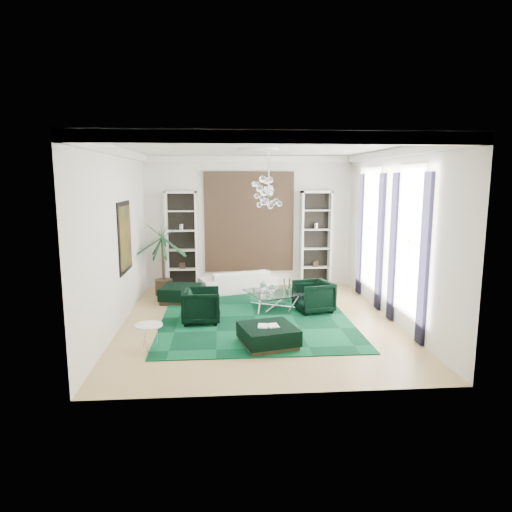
{
  "coord_description": "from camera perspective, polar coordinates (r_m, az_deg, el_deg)",
  "views": [
    {
      "loc": [
        -0.81,
        -9.77,
        3.14
      ],
      "look_at": [
        -0.03,
        0.5,
        1.4
      ],
      "focal_mm": 32.0,
      "sensor_mm": 36.0,
      "label": 1
    }
  ],
  "objects": [
    {
      "name": "sofa",
      "position": [
        12.85,
        -2.25,
        -3.12
      ],
      "size": [
        2.27,
        1.45,
        0.62
      ],
      "primitive_type": "imported",
      "rotation": [
        0.0,
        0.0,
        3.46
      ],
      "color": "white",
      "rests_on": "floor"
    },
    {
      "name": "curtain_far_b",
      "position": [
        12.72,
        12.9,
        2.64
      ],
      "size": [
        0.07,
        0.3,
        3.25
      ],
      "primitive_type": "cube",
      "color": "black",
      "rests_on": "floor"
    },
    {
      "name": "side_table",
      "position": [
        8.78,
        -13.21,
        -9.92
      ],
      "size": [
        0.59,
        0.59,
        0.49
      ],
      "primitive_type": "cylinder",
      "rotation": [
        0.0,
        0.0,
        0.18
      ],
      "color": "white",
      "rests_on": "floor"
    },
    {
      "name": "curtain_near_b",
      "position": [
        10.47,
        16.77,
        1.01
      ],
      "size": [
        0.07,
        0.3,
        3.25
      ],
      "primitive_type": "cube",
      "color": "black",
      "rests_on": "floor"
    },
    {
      "name": "wall_back",
      "position": [
        13.36,
        -0.88,
        4.29
      ],
      "size": [
        6.0,
        0.02,
        3.8
      ],
      "primitive_type": "cube",
      "color": "silver",
      "rests_on": "ground"
    },
    {
      "name": "rug",
      "position": [
        10.63,
        -0.16,
        -7.51
      ],
      "size": [
        4.2,
        5.0,
        0.02
      ],
      "primitive_type": "cube",
      "color": "black",
      "rests_on": "floor"
    },
    {
      "name": "curtain_near_a",
      "position": [
        9.05,
        20.29,
        -0.47
      ],
      "size": [
        0.07,
        0.3,
        3.25
      ],
      "primitive_type": "cube",
      "color": "black",
      "rests_on": "floor"
    },
    {
      "name": "book",
      "position": [
        8.71,
        1.53,
        -8.67
      ],
      "size": [
        0.4,
        0.27,
        0.03
      ],
      "primitive_type": "cube",
      "color": "white",
      "rests_on": "ottoman_front"
    },
    {
      "name": "armchair_left",
      "position": [
        10.18,
        -6.86,
        -6.2
      ],
      "size": [
        0.85,
        0.83,
        0.76
      ],
      "primitive_type": "imported",
      "rotation": [
        0.0,
        0.0,
        1.6
      ],
      "color": "black",
      "rests_on": "floor"
    },
    {
      "name": "curtain_far_a",
      "position": [
        11.25,
        15.24,
        1.66
      ],
      "size": [
        0.07,
        0.3,
        3.25
      ],
      "primitive_type": "cube",
      "color": "black",
      "rests_on": "floor"
    },
    {
      "name": "chandelier",
      "position": [
        10.08,
        1.58,
        7.96
      ],
      "size": [
        0.96,
        0.96,
        0.76
      ],
      "primitive_type": null,
      "rotation": [
        0.0,
        0.0,
        0.15
      ],
      "color": "white",
      "rests_on": "ceiling"
    },
    {
      "name": "ceiling_medallion",
      "position": [
        10.12,
        0.24,
        13.18
      ],
      "size": [
        0.9,
        0.9,
        0.05
      ],
      "primitive_type": "cylinder",
      "color": "white",
      "rests_on": "ceiling"
    },
    {
      "name": "armchair_right",
      "position": [
        10.98,
        7.18,
        -5.04
      ],
      "size": [
        0.99,
        0.97,
        0.75
      ],
      "primitive_type": "imported",
      "rotation": [
        0.0,
        0.0,
        -1.33
      ],
      "color": "black",
      "rests_on": "floor"
    },
    {
      "name": "window_near",
      "position": [
        9.73,
        18.67,
        1.78
      ],
      "size": [
        0.03,
        1.1,
        2.9
      ],
      "primitive_type": "cube",
      "color": "white",
      "rests_on": "wall_right"
    },
    {
      "name": "tapestry",
      "position": [
        13.31,
        -0.87,
        4.27
      ],
      "size": [
        2.5,
        0.06,
        2.8
      ],
      "primitive_type": "cube",
      "color": "black",
      "rests_on": "wall_back"
    },
    {
      "name": "ottoman_front",
      "position": [
        8.78,
        1.53,
        -9.98
      ],
      "size": [
        1.19,
        1.19,
        0.39
      ],
      "primitive_type": "cube",
      "rotation": [
        0.0,
        0.0,
        0.24
      ],
      "color": "black",
      "rests_on": "floor"
    },
    {
      "name": "wall_right",
      "position": [
        10.57,
        16.88,
        2.46
      ],
      "size": [
        0.02,
        7.0,
        3.8
      ],
      "primitive_type": "cube",
      "color": "silver",
      "rests_on": "ground"
    },
    {
      "name": "table_plant",
      "position": [
        10.93,
        4.08,
        -4.17
      ],
      "size": [
        0.15,
        0.13,
        0.25
      ],
      "primitive_type": "imported",
      "rotation": [
        0.0,
        0.0,
        0.12
      ],
      "color": "#164824",
      "rests_on": "coffee_table"
    },
    {
      "name": "ottoman_side",
      "position": [
        11.96,
        -9.37,
        -4.71
      ],
      "size": [
        1.1,
        1.1,
        0.42
      ],
      "primitive_type": "cube",
      "rotation": [
        0.0,
        0.0,
        -0.19
      ],
      "color": "black",
      "rests_on": "floor"
    },
    {
      "name": "palm",
      "position": [
        12.56,
        -11.59,
        0.96
      ],
      "size": [
        1.66,
        1.66,
        2.59
      ],
      "primitive_type": null,
      "rotation": [
        0.0,
        0.0,
        -0.03
      ],
      "color": "#164824",
      "rests_on": "floor"
    },
    {
      "name": "painting",
      "position": [
        10.67,
        -16.02,
        2.29
      ],
      "size": [
        0.04,
        1.3,
        1.6
      ],
      "primitive_type": "cube",
      "color": "black",
      "rests_on": "wall_left"
    },
    {
      "name": "floor",
      "position": [
        10.3,
        0.36,
        -8.2
      ],
      "size": [
        6.0,
        7.0,
        0.02
      ],
      "primitive_type": "cube",
      "color": "tan",
      "rests_on": "ground"
    },
    {
      "name": "window_far",
      "position": [
        11.96,
        14.21,
        3.37
      ],
      "size": [
        0.03,
        1.1,
        2.9
      ],
      "primitive_type": "cube",
      "color": "white",
      "rests_on": "wall_right"
    },
    {
      "name": "coffee_table",
      "position": [
        11.22,
        2.34,
        -5.55
      ],
      "size": [
        1.54,
        1.54,
        0.41
      ],
      "primitive_type": null,
      "rotation": [
        0.0,
        0.0,
        0.34
      ],
      "color": "white",
      "rests_on": "floor"
    },
    {
      "name": "shelving_right",
      "position": [
        13.48,
        7.49,
        2.12
      ],
      "size": [
        0.9,
        0.38,
        2.8
      ],
      "primitive_type": null,
      "color": "white",
      "rests_on": "floor"
    },
    {
      "name": "crown_molding",
      "position": [
        9.82,
        0.38,
        12.88
      ],
      "size": [
        6.0,
        7.0,
        0.18
      ],
      "primitive_type": null,
      "color": "white",
      "rests_on": "ceiling"
    },
    {
      "name": "shelving_left",
      "position": [
        13.25,
        -9.27,
        1.94
      ],
      "size": [
        0.9,
        0.38,
        2.8
      ],
      "primitive_type": null,
      "color": "white",
      "rests_on": "floor"
    },
    {
      "name": "wall_left",
      "position": [
        10.09,
        -16.93,
        2.13
      ],
      "size": [
        0.02,
        7.0,
        3.8
      ],
      "primitive_type": "cube",
      "color": "silver",
      "rests_on": "ground"
    },
    {
      "name": "ceiling",
      "position": [
        9.83,
        0.38,
        13.52
      ],
      "size": [
        6.0,
        7.0,
        0.02
      ],
      "primitive_type": "cube",
      "color": "white",
      "rests_on": "ground"
    },
    {
      "name": "wall_front",
      "position": [
        6.44,
        2.96,
        -1.53
      ],
      "size": [
        6.0,
        0.02,
        3.8
      ],
      "primitive_type": "cube",
      "color": "silver",
      "rests_on": "ground"
    }
  ]
}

